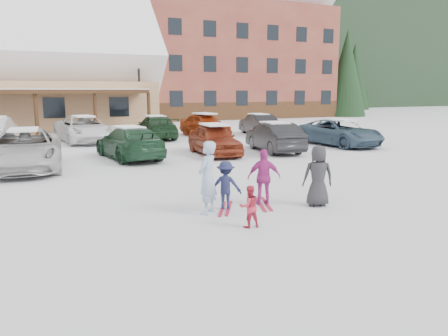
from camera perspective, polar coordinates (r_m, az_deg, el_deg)
name	(u,v)px	position (r m, az deg, el deg)	size (l,w,h in m)	color
ground	(230,217)	(10.48, 0.78, -6.39)	(160.00, 160.00, 0.00)	white
forested_hillside	(40,5)	(95.54, -22.90, 19.01)	(300.00, 70.00, 38.00)	black
alpine_hotel	(200,39)	(50.93, -3.11, 16.47)	(31.48, 14.01, 21.48)	maroon
lamp_post	(139,86)	(34.22, -11.01, 10.47)	(0.50, 0.25, 5.80)	black
conifer_1	(347,61)	(53.62, 15.73, 13.25)	(4.84, 4.84, 11.22)	black
conifer_3	(117,72)	(54.12, -13.85, 12.09)	(3.96, 3.96, 9.18)	black
conifer_4	(305,66)	(67.19, 10.54, 12.99)	(5.06, 5.06, 11.73)	black
adult_skier	(207,178)	(10.55, -2.18, -1.28)	(0.65, 0.43, 1.79)	#94ADCE
toddler_red	(249,206)	(9.60, 3.30, -5.04)	(0.46, 0.36, 0.94)	#C22941
child_navy	(226,185)	(10.99, 0.22, -2.29)	(0.80, 0.46, 1.23)	#1B1F41
skis_child_navy	(226,209)	(11.13, 0.22, -5.32)	(0.20, 1.40, 0.03)	#AC1837
child_magenta	(264,177)	(11.43, 5.25, -1.21)	(0.87, 0.36, 1.48)	#B32A85
skis_child_magenta	(264,204)	(11.60, 5.19, -4.73)	(0.20, 1.40, 0.03)	#AC1837
bystander_dark	(318,176)	(11.54, 12.18, -1.02)	(0.78, 0.51, 1.59)	#29292C
parked_car_2	(25,150)	(18.13, -24.56, 2.20)	(2.56, 5.54, 1.54)	#B9B9B9
parked_car_3	(130,143)	(19.65, -12.24, 3.23)	(1.97, 4.84, 1.40)	#1B3F26
parked_car_4	(214,140)	(20.40, -1.29, 3.74)	(1.68, 4.18, 1.42)	maroon
parked_car_5	(274,137)	(21.52, 6.58, 4.01)	(1.52, 4.35, 1.43)	black
parked_car_6	(339,133)	(24.62, 14.84, 4.49)	(2.35, 5.09, 1.41)	#395065
parked_car_10	(84,129)	(26.66, -17.83, 4.86)	(2.52, 5.47, 1.52)	white
parked_car_11	(156,127)	(27.54, -8.89, 5.27)	(1.99, 4.89, 1.42)	#18331B
parked_car_12	(205,125)	(28.59, -2.53, 5.64)	(1.78, 4.41, 1.50)	#9A310E
parked_car_13	(258,124)	(29.95, 4.52, 5.71)	(1.47, 4.23, 1.39)	black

